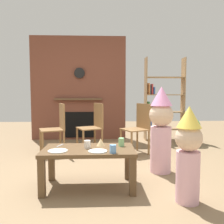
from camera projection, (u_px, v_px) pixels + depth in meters
The scene contains 17 objects.
ground_plane at pixel (102, 176), 3.08m from camera, with size 12.00×12.00×0.00m, color #846B4C.
brick_fireplace_feature at pixel (79, 89), 5.55m from camera, with size 2.20×0.28×2.40m.
bookshelf at pixel (161, 102), 5.46m from camera, with size 0.90×0.28×1.90m.
coffee_table at pixel (89, 155), 2.70m from camera, with size 1.04×0.58×0.46m.
paper_cup_near_left at pixel (122, 142), 2.81m from camera, with size 0.07×0.07×0.10m, color #8CD18C.
paper_cup_near_right at pixel (113, 149), 2.48m from camera, with size 0.07×0.07×0.09m, color #669EE0.
paper_cup_center at pixel (88, 144), 2.70m from camera, with size 0.07×0.07×0.09m, color silver.
paper_plate_front at pixel (98, 151), 2.54m from camera, with size 0.20×0.20×0.01m, color white.
paper_plate_rear at pixel (58, 151), 2.55m from camera, with size 0.21×0.21×0.01m, color white.
birthday_cake_slice at pixel (101, 142), 2.83m from camera, with size 0.10×0.10×0.09m, color #EAC68C.
table_fork at pixel (60, 145), 2.84m from camera, with size 0.15×0.02×0.01m, color silver.
child_with_cone_hat at pixel (189, 152), 2.32m from camera, with size 0.27×0.27×0.96m.
child_in_pink at pixel (161, 127), 3.21m from camera, with size 0.33×0.33×1.18m.
dining_chair_left at pixel (57, 125), 4.21m from camera, with size 0.51×0.51×0.90m.
dining_chair_middle at pixel (94, 124), 4.40m from camera, with size 0.53×0.53×0.90m.
dining_chair_right at pixel (139, 125), 4.24m from camera, with size 0.53×0.53×0.90m.
potted_plant_tall at pixel (191, 130), 4.94m from camera, with size 0.38×0.38×0.58m.
Camera 1 is at (-0.00, -3.00, 1.09)m, focal length 37.74 mm.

